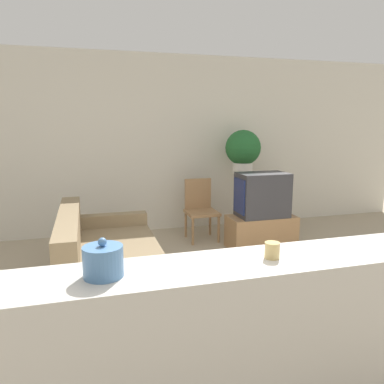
{
  "coord_description": "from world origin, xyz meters",
  "views": [
    {
      "loc": [
        -0.93,
        -2.31,
        1.68
      ],
      "look_at": [
        0.29,
        1.99,
        0.85
      ],
      "focal_mm": 35.0,
      "sensor_mm": 36.0,
      "label": 1
    }
  ],
  "objects_px": {
    "television": "(262,195)",
    "decorative_bowl": "(103,261)",
    "wooden_chair": "(200,207)",
    "potted_plant": "(243,150)",
    "couch": "(106,262)"
  },
  "relations": [
    {
      "from": "television",
      "to": "decorative_bowl",
      "type": "relative_size",
      "value": 3.47
    },
    {
      "from": "wooden_chair",
      "to": "potted_plant",
      "type": "distance_m",
      "value": 1.11
    },
    {
      "from": "wooden_chair",
      "to": "decorative_bowl",
      "type": "distance_m",
      "value": 3.7
    },
    {
      "from": "potted_plant",
      "to": "decorative_bowl",
      "type": "xyz_separation_m",
      "value": [
        -2.26,
        -3.53,
        -0.25
      ]
    },
    {
      "from": "television",
      "to": "wooden_chair",
      "type": "xyz_separation_m",
      "value": [
        -0.67,
        0.62,
        -0.26
      ]
    },
    {
      "from": "potted_plant",
      "to": "wooden_chair",
      "type": "bearing_deg",
      "value": -164.72
    },
    {
      "from": "potted_plant",
      "to": "decorative_bowl",
      "type": "relative_size",
      "value": 3.46
    },
    {
      "from": "potted_plant",
      "to": "couch",
      "type": "bearing_deg",
      "value": -144.67
    },
    {
      "from": "couch",
      "to": "decorative_bowl",
      "type": "height_order",
      "value": "decorative_bowl"
    },
    {
      "from": "television",
      "to": "wooden_chair",
      "type": "relative_size",
      "value": 0.77
    },
    {
      "from": "potted_plant",
      "to": "decorative_bowl",
      "type": "height_order",
      "value": "potted_plant"
    },
    {
      "from": "couch",
      "to": "television",
      "type": "height_order",
      "value": "television"
    },
    {
      "from": "couch",
      "to": "television",
      "type": "relative_size",
      "value": 2.71
    },
    {
      "from": "couch",
      "to": "television",
      "type": "bearing_deg",
      "value": 18.73
    },
    {
      "from": "wooden_chair",
      "to": "potted_plant",
      "type": "xyz_separation_m",
      "value": [
        0.74,
        0.2,
        0.8
      ]
    }
  ]
}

